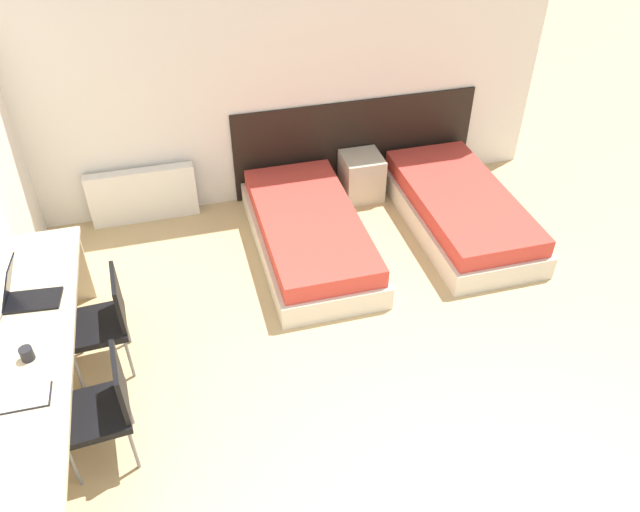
% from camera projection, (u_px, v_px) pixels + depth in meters
% --- Properties ---
extents(wall_back, '(5.61, 0.05, 2.70)m').
position_uv_depth(wall_back, '(269.00, 71.00, 5.79)').
color(wall_back, white).
rests_on(wall_back, ground_plane).
extents(headboard_panel, '(2.56, 0.03, 0.97)m').
position_uv_depth(headboard_panel, '(355.00, 144.00, 6.48)').
color(headboard_panel, black).
rests_on(headboard_panel, ground_plane).
extents(bed_near_window, '(0.95, 1.94, 0.39)m').
position_uv_depth(bed_near_window, '(309.00, 233.00, 5.76)').
color(bed_near_window, beige).
rests_on(bed_near_window, ground_plane).
extents(bed_near_door, '(0.95, 1.94, 0.39)m').
position_uv_depth(bed_near_door, '(459.00, 209.00, 6.06)').
color(bed_near_door, beige).
rests_on(bed_near_door, ground_plane).
extents(nightstand, '(0.40, 0.41, 0.47)m').
position_uv_depth(nightstand, '(361.00, 176.00, 6.46)').
color(nightstand, beige).
rests_on(nightstand, ground_plane).
extents(radiator, '(1.03, 0.12, 0.55)m').
position_uv_depth(radiator, '(143.00, 195.00, 6.10)').
color(radiator, silver).
rests_on(radiator, ground_plane).
extents(desk, '(0.51, 2.48, 0.73)m').
position_uv_depth(desk, '(38.00, 358.00, 4.03)').
color(desk, '#C6B28E').
rests_on(desk, ground_plane).
extents(chair_near_laptop, '(0.45, 0.45, 0.82)m').
position_uv_depth(chair_near_laptop, '(103.00, 319.00, 4.49)').
color(chair_near_laptop, black).
rests_on(chair_near_laptop, ground_plane).
extents(chair_near_notebook, '(0.46, 0.46, 0.82)m').
position_uv_depth(chair_near_notebook, '(103.00, 406.00, 3.89)').
color(chair_near_notebook, black).
rests_on(chair_near_notebook, ground_plane).
extents(laptop, '(0.38, 0.25, 0.35)m').
position_uv_depth(laptop, '(25.00, 294.00, 4.19)').
color(laptop, black).
rests_on(laptop, desk).
extents(open_notebook, '(0.31, 0.19, 0.02)m').
position_uv_depth(open_notebook, '(23.00, 398.00, 3.59)').
color(open_notebook, black).
rests_on(open_notebook, desk).
extents(mug, '(0.08, 0.08, 0.09)m').
position_uv_depth(mug, '(27.00, 354.00, 3.81)').
color(mug, black).
rests_on(mug, desk).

